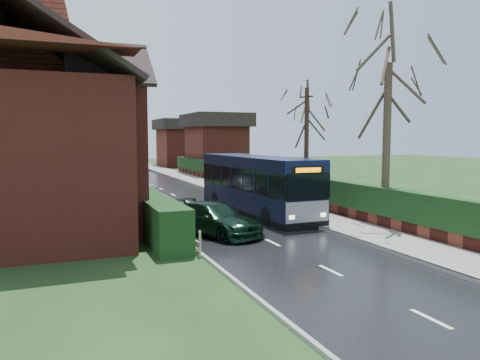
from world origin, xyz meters
name	(u,v)px	position (x,y,z in m)	size (l,w,h in m)	color
ground	(252,233)	(0.00, 0.00, 0.00)	(140.00, 140.00, 0.00)	#2C4E21
road	(188,202)	(0.00, 10.00, 0.01)	(6.00, 100.00, 0.02)	black
pavement	(252,198)	(4.25, 10.00, 0.07)	(2.50, 100.00, 0.14)	slate
kerb_right	(235,199)	(3.05, 10.00, 0.07)	(0.12, 100.00, 0.14)	gray
kerb_left	(138,204)	(-3.05, 10.00, 0.05)	(0.12, 100.00, 0.10)	gray
front_hedge	(137,203)	(-3.90, 5.00, 0.80)	(1.20, 16.00, 1.60)	black
picket_fence	(153,210)	(-3.15, 5.00, 0.45)	(0.10, 16.00, 0.90)	tan
right_wall_hedge	(274,183)	(5.80, 10.00, 1.02)	(0.60, 50.00, 1.80)	maroon
brick_house	(24,128)	(-8.73, 4.78, 4.38)	(9.30, 14.60, 10.30)	maroon
bus	(257,185)	(2.20, 4.55, 1.49)	(2.74, 9.99, 3.00)	black
car_silver	(140,190)	(-2.80, 10.94, 0.76)	(1.79, 4.44, 1.51)	#B3B3B8
car_green	(214,219)	(-1.60, 0.24, 0.67)	(1.86, 4.59, 1.33)	black
car_distant	(140,165)	(2.00, 39.49, 0.62)	(1.31, 3.76, 1.24)	black
bus_stop_sign	(303,185)	(3.20, 1.41, 1.76)	(0.08, 0.40, 2.66)	slate
telegraph_pole	(306,150)	(4.80, 4.00, 3.32)	(0.32, 0.83, 6.57)	black
tree_right_near	(389,51)	(6.00, -0.93, 7.67)	(4.76, 4.76, 10.27)	#3B2F23
tree_right_far	(307,104)	(9.00, 11.36, 6.31)	(4.37, 4.37, 8.45)	#332A1E
tree_house_side	(28,95)	(-9.14, 18.00, 6.88)	(4.05, 4.05, 9.21)	#362B20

